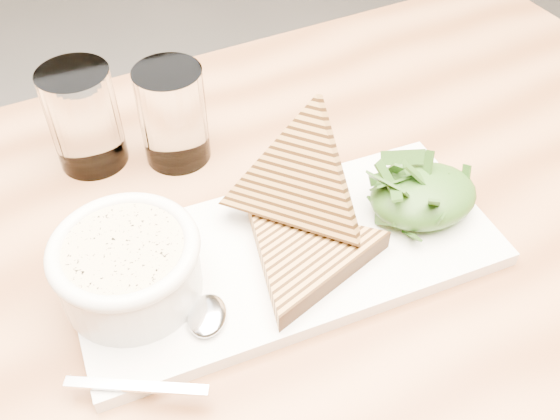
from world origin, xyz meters
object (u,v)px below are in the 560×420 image
object	(u,v)px
soup_bowl	(130,272)
glass_far	(173,115)
glass_near	(84,118)
table_top	(250,330)
platter	(287,254)

from	to	relation	value
soup_bowl	glass_far	bearing A→B (deg)	65.21
glass_near	table_top	bearing A→B (deg)	-70.23
soup_bowl	glass_near	bearing A→B (deg)	91.48
soup_bowl	glass_far	xyz separation A→B (m)	(0.09, 0.19, 0.02)
platter	soup_bowl	size ratio (longest dim) A/B	3.26
glass_near	platter	bearing A→B (deg)	-54.74
soup_bowl	platter	bearing A→B (deg)	-1.23
platter	glass_near	distance (m)	0.27
table_top	glass_far	world-z (taller)	glass_far
table_top	glass_far	distance (m)	0.26
table_top	platter	xyz separation A→B (m)	(0.06, 0.05, 0.03)
table_top	glass_near	bearing A→B (deg)	109.77
platter	glass_far	world-z (taller)	glass_far
table_top	platter	size ratio (longest dim) A/B	3.18
soup_bowl	table_top	bearing A→B (deg)	-31.44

